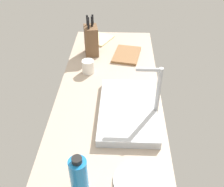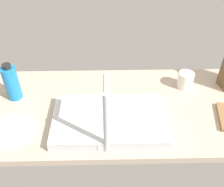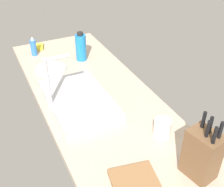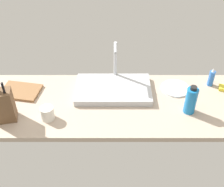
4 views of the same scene
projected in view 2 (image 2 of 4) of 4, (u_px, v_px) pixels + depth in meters
countertop_slab at (125, 109)px, 132.31cm from camera, size 198.16×63.83×3.50cm
sink_basin at (110, 120)px, 120.71cm from camera, size 52.42×31.76×4.53cm
faucet at (106, 118)px, 99.87cm from camera, size 5.50×13.79×31.01cm
water_bottle at (12, 83)px, 130.79cm from camera, size 7.40×7.40×20.39cm
dinner_plate at (12, 130)px, 118.44cm from camera, size 20.08×20.08×1.20cm
coffee_mug at (185, 80)px, 140.59cm from camera, size 8.37×8.37×8.97cm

